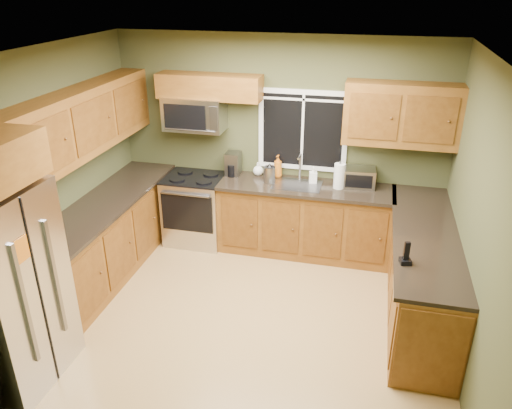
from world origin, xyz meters
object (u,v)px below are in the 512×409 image
at_px(coffee_maker, 233,164).
at_px(cordless_phone, 406,257).
at_px(toaster_oven, 359,177).
at_px(paper_towel_roll, 339,176).
at_px(refrigerator, 3,290).
at_px(soap_bottle_c, 258,169).
at_px(range, 196,209).
at_px(microwave, 195,113).
at_px(kettle, 269,174).
at_px(soap_bottle_b, 313,175).
at_px(soap_bottle_a, 278,166).

xyz_separation_m(coffee_maker, cordless_phone, (2.12, -1.76, -0.07)).
xyz_separation_m(toaster_oven, paper_towel_roll, (-0.24, -0.11, 0.04)).
bearing_deg(refrigerator, coffee_maker, 68.31).
bearing_deg(toaster_oven, soap_bottle_c, 176.32).
relative_size(range, toaster_oven, 2.37).
xyz_separation_m(microwave, kettle, (1.00, -0.13, -0.67)).
bearing_deg(microwave, refrigerator, -103.34).
height_order(kettle, soap_bottle_c, kettle).
height_order(refrigerator, cordless_phone, refrigerator).
bearing_deg(cordless_phone, soap_bottle_b, 121.84).
xyz_separation_m(toaster_oven, soap_bottle_b, (-0.57, -0.01, -0.01)).
bearing_deg(coffee_maker, range, -160.56).
bearing_deg(coffee_maker, refrigerator, -111.69).
distance_m(kettle, soap_bottle_a, 0.24).
distance_m(soap_bottle_a, soap_bottle_b, 0.48).
xyz_separation_m(kettle, cordless_phone, (1.60, -1.60, -0.05)).
xyz_separation_m(range, soap_bottle_c, (0.80, 0.23, 0.56)).
bearing_deg(kettle, refrigerator, -121.34).
distance_m(refrigerator, toaster_oven, 4.04).
height_order(refrigerator, toaster_oven, refrigerator).
bearing_deg(cordless_phone, soap_bottle_c, 134.66).
distance_m(microwave, soap_bottle_c, 1.07).
bearing_deg(paper_towel_roll, refrigerator, -132.24).
distance_m(toaster_oven, soap_bottle_b, 0.57).
relative_size(soap_bottle_a, soap_bottle_b, 1.39).
bearing_deg(range, kettle, 0.21).
bearing_deg(soap_bottle_c, range, -163.93).
xyz_separation_m(kettle, paper_towel_roll, (0.86, 0.03, 0.04)).
xyz_separation_m(kettle, soap_bottle_c, (-0.20, 0.23, -0.03)).
relative_size(coffee_maker, cordless_phone, 1.36).
bearing_deg(range, soap_bottle_b, 5.00).
bearing_deg(soap_bottle_c, microwave, -173.28).
height_order(coffee_maker, soap_bottle_b, coffee_maker).
distance_m(paper_towel_roll, cordless_phone, 1.79).
relative_size(kettle, soap_bottle_a, 0.89).
distance_m(range, soap_bottle_a, 1.25).
relative_size(microwave, soap_bottle_b, 3.65).
relative_size(refrigerator, range, 1.92).
bearing_deg(soap_bottle_a, paper_towel_roll, -13.62).
bearing_deg(paper_towel_roll, cordless_phone, -65.49).
bearing_deg(soap_bottle_c, toaster_oven, -3.68).
height_order(microwave, kettle, microwave).
bearing_deg(cordless_phone, paper_towel_roll, 114.51).
distance_m(microwave, coffee_maker, 0.81).
bearing_deg(toaster_oven, coffee_maker, 179.21).
bearing_deg(soap_bottle_b, microwave, 179.91).
distance_m(soap_bottle_b, soap_bottle_c, 0.74).
xyz_separation_m(microwave, soap_bottle_b, (1.53, -0.00, -0.69)).
bearing_deg(cordless_phone, coffee_maker, 140.29).
bearing_deg(microwave, kettle, -7.55).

